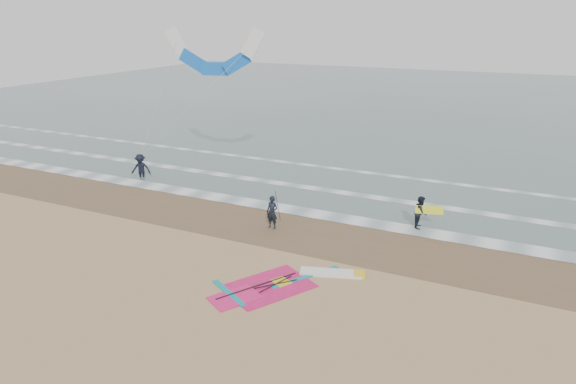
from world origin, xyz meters
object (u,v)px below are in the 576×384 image
at_px(person_standing, 272,212).
at_px(surf_kite, 214,56).
at_px(windsurf_rig, 287,283).
at_px(person_walking, 421,212).
at_px(person_wading, 140,163).

relative_size(person_standing, surf_kite, 0.21).
bearing_deg(windsurf_rig, person_walking, 66.26).
height_order(person_standing, person_wading, person_wading).
distance_m(person_standing, person_wading, 11.80).
distance_m(person_wading, surf_kite, 8.13).
bearing_deg(person_standing, person_walking, 30.12).
xyz_separation_m(person_standing, person_walking, (6.41, 3.13, -0.02)).
distance_m(windsurf_rig, person_standing, 5.58).
bearing_deg(windsurf_rig, person_standing, 122.83).
relative_size(person_walking, surf_kite, 0.20).
distance_m(person_walking, person_wading, 17.63).
height_order(windsurf_rig, person_walking, person_walking).
distance_m(windsurf_rig, person_wading, 16.50).
bearing_deg(person_walking, person_wading, 83.17).
xyz_separation_m(person_walking, surf_kite, (-13.67, 3.43, 6.65)).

